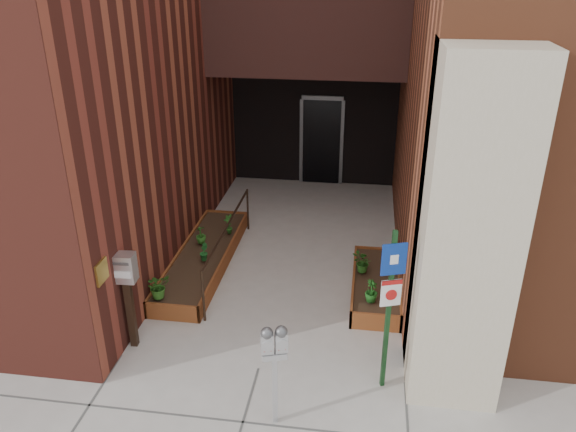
% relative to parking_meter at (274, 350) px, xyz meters
% --- Properties ---
extents(ground, '(80.00, 80.00, 0.00)m').
position_rel_parking_meter_xyz_m(ground, '(-0.39, 0.93, -1.09)').
color(ground, '#9E9991').
rests_on(ground, ground).
extents(planter_left, '(0.90, 3.60, 0.30)m').
position_rel_parking_meter_xyz_m(planter_left, '(-1.94, 3.63, -0.95)').
color(planter_left, maroon).
rests_on(planter_left, ground).
extents(planter_right, '(0.80, 2.20, 0.30)m').
position_rel_parking_meter_xyz_m(planter_right, '(1.21, 3.13, -0.95)').
color(planter_right, maroon).
rests_on(planter_right, ground).
extents(handrail, '(0.04, 3.34, 0.90)m').
position_rel_parking_meter_xyz_m(handrail, '(-1.44, 3.58, -0.34)').
color(handrail, black).
rests_on(handrail, ground).
extents(parking_meter, '(0.33, 0.20, 1.40)m').
position_rel_parking_meter_xyz_m(parking_meter, '(0.00, 0.00, 0.00)').
color(parking_meter, '#B4B4B7').
rests_on(parking_meter, ground).
extents(sign_post, '(0.30, 0.12, 2.30)m').
position_rel_parking_meter_xyz_m(sign_post, '(1.31, 0.83, 0.33)').
color(sign_post, '#143819').
rests_on(sign_post, ground).
extents(payment_dropbox, '(0.31, 0.25, 1.51)m').
position_rel_parking_meter_xyz_m(payment_dropbox, '(-2.29, 1.19, 0.01)').
color(payment_dropbox, black).
rests_on(payment_dropbox, ground).
extents(shrub_left_a, '(0.51, 0.51, 0.40)m').
position_rel_parking_meter_xyz_m(shrub_left_a, '(-2.19, 2.03, -0.58)').
color(shrub_left_a, '#2A5D1A').
rests_on(shrub_left_a, planter_left).
extents(shrub_left_b, '(0.22, 0.22, 0.32)m').
position_rel_parking_meter_xyz_m(shrub_left_b, '(-1.83, 3.29, -0.63)').
color(shrub_left_b, '#18561E').
rests_on(shrub_left_b, planter_left).
extents(shrub_left_c, '(0.27, 0.27, 0.35)m').
position_rel_parking_meter_xyz_m(shrub_left_c, '(-2.06, 3.92, -0.61)').
color(shrub_left_c, '#26601B').
rests_on(shrub_left_c, planter_left).
extents(shrub_left_d, '(0.29, 0.29, 0.39)m').
position_rel_parking_meter_xyz_m(shrub_left_d, '(-1.64, 4.40, -0.59)').
color(shrub_left_d, '#1E5518').
rests_on(shrub_left_d, planter_left).
extents(shrub_right_a, '(0.27, 0.27, 0.36)m').
position_rel_parking_meter_xyz_m(shrub_right_a, '(1.12, 2.39, -0.60)').
color(shrub_right_a, '#195117').
rests_on(shrub_right_a, planter_right).
extents(shrub_right_b, '(0.18, 0.18, 0.32)m').
position_rel_parking_meter_xyz_m(shrub_right_b, '(0.96, 3.39, -0.63)').
color(shrub_right_b, '#215618').
rests_on(shrub_right_b, planter_right).
extents(shrub_right_c, '(0.45, 0.45, 0.35)m').
position_rel_parking_meter_xyz_m(shrub_right_c, '(0.96, 3.27, -0.61)').
color(shrub_right_c, '#205418').
rests_on(shrub_right_c, planter_right).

